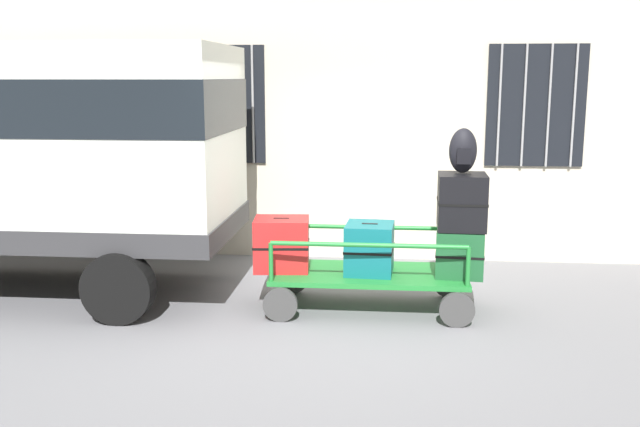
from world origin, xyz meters
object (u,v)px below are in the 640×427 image
object	(u,v)px
backpack	(463,151)
suitcase_center_middle	(462,201)
suitcase_midleft_bottom	(369,248)
suitcase_left_bottom	(282,244)
suitcase_center_bottom	(460,251)
luggage_cart	(369,279)
van	(3,143)

from	to	relation	value
backpack	suitcase_center_middle	bearing A→B (deg)	-82.03
suitcase_midleft_bottom	backpack	size ratio (longest dim) A/B	1.24
suitcase_left_bottom	suitcase_center_bottom	size ratio (longest dim) A/B	1.01
suitcase_midleft_bottom	suitcase_center_bottom	bearing A→B (deg)	1.88
luggage_cart	suitcase_midleft_bottom	xyz separation A→B (m)	(0.00, -0.01, 0.32)
van	suitcase_midleft_bottom	bearing A→B (deg)	-4.42
suitcase_center_middle	backpack	world-z (taller)	backpack
luggage_cart	suitcase_center_bottom	bearing A→B (deg)	1.26
luggage_cart	suitcase_midleft_bottom	distance (m)	0.32
luggage_cart	suitcase_center_bottom	world-z (taller)	suitcase_center_bottom
suitcase_center_middle	backpack	distance (m)	0.50
van	suitcase_center_middle	xyz separation A→B (m)	(4.89, -0.31, -0.51)
luggage_cart	suitcase_left_bottom	bearing A→B (deg)	178.28
suitcase_left_bottom	backpack	distance (m)	2.06
luggage_cart	suitcase_center_middle	world-z (taller)	suitcase_center_middle
suitcase_center_bottom	suitcase_center_middle	size ratio (longest dim) A/B	1.07
luggage_cart	suitcase_left_bottom	xyz separation A→B (m)	(-0.91, 0.03, 0.34)
suitcase_center_middle	van	bearing A→B (deg)	176.43
van	backpack	xyz separation A→B (m)	(4.89, -0.28, -0.02)
luggage_cart	suitcase_center_bottom	xyz separation A→B (m)	(0.91, 0.02, 0.30)
suitcase_left_bottom	luggage_cart	bearing A→B (deg)	-1.72
suitcase_center_middle	backpack	size ratio (longest dim) A/B	1.26
suitcase_left_bottom	backpack	size ratio (longest dim) A/B	1.37
suitcase_left_bottom	suitcase_center_bottom	world-z (taller)	suitcase_left_bottom
van	luggage_cart	world-z (taller)	van
van	suitcase_left_bottom	distance (m)	3.25
van	suitcase_center_middle	world-z (taller)	van
van	suitcase_center_bottom	bearing A→B (deg)	-3.26
suitcase_midleft_bottom	suitcase_center_bottom	distance (m)	0.91
suitcase_midleft_bottom	suitcase_center_middle	world-z (taller)	suitcase_center_middle
van	suitcase_center_bottom	world-z (taller)	van
luggage_cart	suitcase_center_middle	size ratio (longest dim) A/B	3.67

